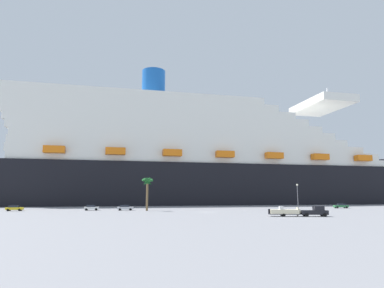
{
  "coord_description": "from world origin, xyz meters",
  "views": [
    {
      "loc": [
        -18.76,
        -89.94,
        4.52
      ],
      "look_at": [
        1.59,
        31.22,
        23.15
      ],
      "focal_mm": 31.52,
      "sensor_mm": 36.0,
      "label": 1
    }
  ],
  "objects_px": {
    "parked_car_yellow_taxi": "(14,208)",
    "palm_tree": "(147,184)",
    "parked_car_silver_sedan": "(125,208)",
    "cruise_ship": "(205,162)",
    "small_boat_on_trailer": "(288,212)",
    "parked_car_green_wagon": "(341,206)",
    "street_lamp": "(298,193)",
    "pickup_truck": "(315,211)",
    "parked_car_white_van": "(91,208)"
  },
  "relations": [
    {
      "from": "parked_car_yellow_taxi",
      "to": "palm_tree",
      "type": "bearing_deg",
      "value": -7.79
    },
    {
      "from": "palm_tree",
      "to": "parked_car_silver_sedan",
      "type": "relative_size",
      "value": 2.0
    },
    {
      "from": "cruise_ship",
      "to": "small_boat_on_trailer",
      "type": "height_order",
      "value": "cruise_ship"
    },
    {
      "from": "parked_car_green_wagon",
      "to": "parked_car_yellow_taxi",
      "type": "xyz_separation_m",
      "value": [
        -104.15,
        -2.77,
        0.0
      ]
    },
    {
      "from": "small_boat_on_trailer",
      "to": "street_lamp",
      "type": "bearing_deg",
      "value": 59.09
    },
    {
      "from": "pickup_truck",
      "to": "street_lamp",
      "type": "xyz_separation_m",
      "value": [
        10.08,
        27.49,
        4.07
      ]
    },
    {
      "from": "cruise_ship",
      "to": "parked_car_green_wagon",
      "type": "height_order",
      "value": "cruise_ship"
    },
    {
      "from": "palm_tree",
      "to": "pickup_truck",
      "type": "bearing_deg",
      "value": -43.09
    },
    {
      "from": "cruise_ship",
      "to": "pickup_truck",
      "type": "bearing_deg",
      "value": -87.12
    },
    {
      "from": "parked_car_green_wagon",
      "to": "small_boat_on_trailer",
      "type": "bearing_deg",
      "value": -134.3
    },
    {
      "from": "pickup_truck",
      "to": "parked_car_white_van",
      "type": "xyz_separation_m",
      "value": [
        -50.6,
        37.39,
        -0.21
      ]
    },
    {
      "from": "parked_car_white_van",
      "to": "parked_car_green_wagon",
      "type": "relative_size",
      "value": 0.85
    },
    {
      "from": "pickup_truck",
      "to": "street_lamp",
      "type": "bearing_deg",
      "value": 69.87
    },
    {
      "from": "parked_car_silver_sedan",
      "to": "parked_car_green_wagon",
      "type": "relative_size",
      "value": 0.96
    },
    {
      "from": "parked_car_yellow_taxi",
      "to": "cruise_ship",
      "type": "bearing_deg",
      "value": 38.82
    },
    {
      "from": "cruise_ship",
      "to": "parked_car_white_van",
      "type": "bearing_deg",
      "value": -130.39
    },
    {
      "from": "pickup_truck",
      "to": "small_boat_on_trailer",
      "type": "height_order",
      "value": "pickup_truck"
    },
    {
      "from": "parked_car_yellow_taxi",
      "to": "pickup_truck",
      "type": "bearing_deg",
      "value": -27.45
    },
    {
      "from": "parked_car_yellow_taxi",
      "to": "street_lamp",
      "type": "bearing_deg",
      "value": -6.85
    },
    {
      "from": "street_lamp",
      "to": "parked_car_yellow_taxi",
      "type": "xyz_separation_m",
      "value": [
        -81.95,
        9.84,
        -4.28
      ]
    },
    {
      "from": "parked_car_green_wagon",
      "to": "palm_tree",
      "type": "bearing_deg",
      "value": -173.26
    },
    {
      "from": "parked_car_white_van",
      "to": "parked_car_silver_sedan",
      "type": "height_order",
      "value": "same"
    },
    {
      "from": "palm_tree",
      "to": "parked_car_white_van",
      "type": "height_order",
      "value": "palm_tree"
    },
    {
      "from": "street_lamp",
      "to": "parked_car_white_van",
      "type": "bearing_deg",
      "value": 170.73
    },
    {
      "from": "cruise_ship",
      "to": "parked_car_white_van",
      "type": "xyz_separation_m",
      "value": [
        -45.99,
        -54.06,
        -19.65
      ]
    },
    {
      "from": "small_boat_on_trailer",
      "to": "parked_car_white_van",
      "type": "distance_m",
      "value": 57.69
    },
    {
      "from": "parked_car_green_wagon",
      "to": "parked_car_yellow_taxi",
      "type": "bearing_deg",
      "value": -178.48
    },
    {
      "from": "small_boat_on_trailer",
      "to": "parked_car_white_van",
      "type": "xyz_separation_m",
      "value": [
        -44.94,
        36.17,
        -0.13
      ]
    },
    {
      "from": "palm_tree",
      "to": "street_lamp",
      "type": "relative_size",
      "value": 1.23
    },
    {
      "from": "cruise_ship",
      "to": "street_lamp",
      "type": "relative_size",
      "value": 30.9
    },
    {
      "from": "pickup_truck",
      "to": "parked_car_yellow_taxi",
      "type": "height_order",
      "value": "pickup_truck"
    },
    {
      "from": "street_lamp",
      "to": "parked_car_yellow_taxi",
      "type": "distance_m",
      "value": 82.65
    },
    {
      "from": "parked_car_silver_sedan",
      "to": "parked_car_green_wagon",
      "type": "bearing_deg",
      "value": 3.53
    },
    {
      "from": "street_lamp",
      "to": "parked_car_silver_sedan",
      "type": "relative_size",
      "value": 1.63
    },
    {
      "from": "cruise_ship",
      "to": "parked_car_yellow_taxi",
      "type": "relative_size",
      "value": 52.08
    },
    {
      "from": "parked_car_white_van",
      "to": "parked_car_yellow_taxi",
      "type": "distance_m",
      "value": 21.27
    },
    {
      "from": "small_boat_on_trailer",
      "to": "parked_car_silver_sedan",
      "type": "bearing_deg",
      "value": 135.54
    },
    {
      "from": "street_lamp",
      "to": "parked_car_silver_sedan",
      "type": "height_order",
      "value": "street_lamp"
    },
    {
      "from": "pickup_truck",
      "to": "parked_car_silver_sedan",
      "type": "bearing_deg",
      "value": 138.82
    },
    {
      "from": "palm_tree",
      "to": "parked_car_silver_sedan",
      "type": "xyz_separation_m",
      "value": [
        -6.24,
        3.38,
        -6.74
      ]
    },
    {
      "from": "parked_car_white_van",
      "to": "parked_car_yellow_taxi",
      "type": "xyz_separation_m",
      "value": [
        -21.27,
        -0.06,
        0.0
      ]
    },
    {
      "from": "cruise_ship",
      "to": "street_lamp",
      "type": "bearing_deg",
      "value": -77.07
    },
    {
      "from": "pickup_truck",
      "to": "parked_car_green_wagon",
      "type": "relative_size",
      "value": 1.18
    },
    {
      "from": "palm_tree",
      "to": "parked_car_green_wagon",
      "type": "distance_m",
      "value": 67.52
    },
    {
      "from": "pickup_truck",
      "to": "palm_tree",
      "type": "bearing_deg",
      "value": 136.91
    },
    {
      "from": "parked_car_silver_sedan",
      "to": "parked_car_yellow_taxi",
      "type": "bearing_deg",
      "value": 176.82
    },
    {
      "from": "palm_tree",
      "to": "parked_car_white_van",
      "type": "distance_m",
      "value": 18.26
    },
    {
      "from": "small_boat_on_trailer",
      "to": "street_lamp",
      "type": "distance_m",
      "value": 30.9
    },
    {
      "from": "cruise_ship",
      "to": "palm_tree",
      "type": "relative_size",
      "value": 25.13
    },
    {
      "from": "pickup_truck",
      "to": "parked_car_white_van",
      "type": "bearing_deg",
      "value": 143.54
    }
  ]
}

